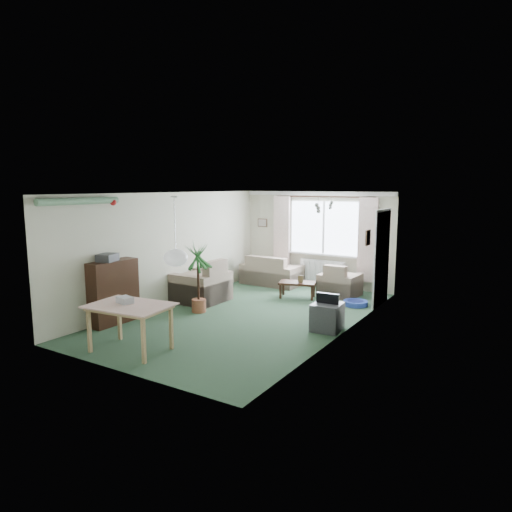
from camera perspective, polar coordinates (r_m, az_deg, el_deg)
The scene contains 25 objects.
ground at distance 9.10m, azimuth -1.00°, elevation -7.42°, with size 6.50×6.50×0.00m, color #2B4831.
window at distance 11.56m, azimuth 8.51°, elevation 3.52°, with size 1.80×0.03×1.30m, color white.
curtain_rod at distance 11.44m, azimuth 8.44°, elevation 7.33°, with size 2.60×0.03×0.03m, color black.
curtain_left at distance 11.99m, azimuth 3.24°, elevation 2.68°, with size 0.45×0.08×2.00m, color beige.
curtain_right at distance 11.09m, azimuth 13.75°, elevation 1.95°, with size 0.45×0.08×2.00m, color beige.
radiator at distance 11.67m, azimuth 8.31°, elevation -1.88°, with size 1.20×0.10×0.55m, color white.
doorway at distance 10.06m, azimuth 15.49°, elevation -0.34°, with size 0.03×0.95×2.00m, color black.
pendant_lamp at distance 6.87m, azimuth -10.02°, elevation -0.22°, with size 0.36×0.36×0.36m, color white.
tinsel_garland at distance 8.35m, azimuth -21.18°, elevation 6.41°, with size 1.60×1.60×0.12m, color #196626.
bauble_cluster_a at distance 8.94m, azimuth 9.21°, elevation 6.62°, with size 0.20×0.20×0.20m, color silver.
bauble_cluster_b at distance 7.72m, azimuth 7.84°, elevation 6.33°, with size 0.20×0.20×0.20m, color silver.
wall_picture_back at distance 12.37m, azimuth 0.82°, elevation 4.19°, with size 0.28×0.03×0.22m, color brown.
wall_picture_right at distance 9.04m, azimuth 13.82°, elevation 2.24°, with size 0.03×0.24×0.30m, color brown.
sofa at distance 11.83m, azimuth 1.98°, elevation -1.75°, with size 1.52×0.80×0.76m, color beige.
armchair_corner at distance 10.78m, azimuth 10.46°, elevation -2.94°, with size 0.84×0.80×0.76m, color beige.
armchair_left at distance 10.16m, azimuth -6.90°, elevation -3.02°, with size 1.06×1.00×0.95m, color beige.
coffee_table at distance 10.50m, azimuth 5.19°, elevation -4.22°, with size 0.82×0.45×0.37m, color black.
photo_frame at distance 10.37m, azimuth 5.59°, elevation -2.90°, with size 0.12×0.02×0.16m, color brown.
bookshelf at distance 8.85m, azimuth -17.39°, elevation -4.34°, with size 0.32×0.97×1.18m, color black.
hifi_box at distance 8.67m, azimuth -18.08°, elevation -0.19°, with size 0.28×0.35×0.14m, color #36373B.
houseplant at distance 9.24m, azimuth -7.23°, elevation -2.69°, with size 0.61×0.61×1.43m, color #1F5C2A.
dining_table at distance 7.39m, azimuth -15.41°, elevation -8.72°, with size 1.14×0.76×0.71m, color tan.
gift_box at distance 7.39m, azimuth -16.07°, elevation -5.37°, with size 0.25×0.18×0.12m, color #B0B0BB.
tv_cube at distance 8.23m, azimuth 8.89°, elevation -7.53°, with size 0.49×0.54×0.49m, color #403F45.
pet_bed at distance 10.04m, azimuth 12.32°, elevation -5.77°, with size 0.51×0.51×0.10m, color navy.
Camera 1 is at (4.72, -7.36, 2.54)m, focal length 32.00 mm.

